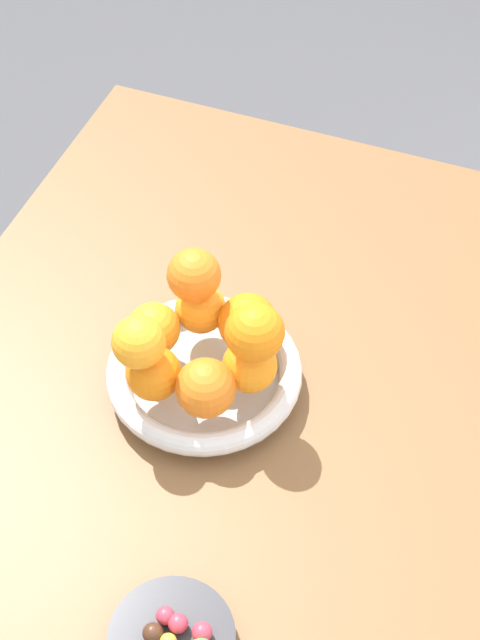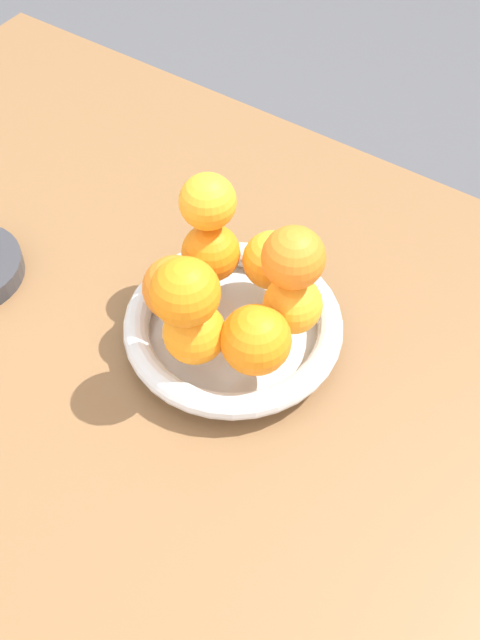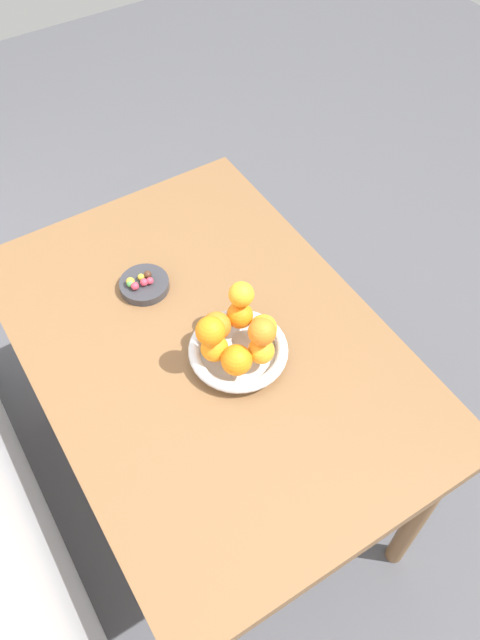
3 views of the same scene
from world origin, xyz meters
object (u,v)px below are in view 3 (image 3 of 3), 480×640
(dining_table, at_px, (209,364))
(orange_4, at_px, (240,315))
(orange_6, at_px, (262,332))
(candy_ball_6, at_px, (141,277))
(candy_dish, at_px, (144,285))
(orange_0, at_px, (214,348))
(candy_ball_2, at_px, (130,282))
(candy_ball_3, at_px, (148,275))
(orange_1, at_px, (237,360))
(candy_ball_5, at_px, (150,281))
(orange_8, at_px, (210,331))
(candy_ball_4, at_px, (144,282))
(orange_7, at_px, (241,294))
(candy_ball_0, at_px, (135,286))
(fruit_bowl, at_px, (238,351))
(candy_ball_1, at_px, (130,283))
(orange_2, at_px, (261,351))
(orange_3, at_px, (264,328))
(orange_5, at_px, (216,326))

(dining_table, xyz_separation_m, orange_4, (-0.02, -0.08, 0.16))
(orange_6, bearing_deg, candy_ball_6, 18.30)
(candy_dish, distance_m, orange_0, 0.29)
(orange_0, xyz_separation_m, candy_ball_2, (0.30, 0.06, -0.04))
(candy_ball_3, bearing_deg, orange_1, -173.88)
(candy_ball_5, bearing_deg, candy_ball_6, 29.45)
(orange_8, xyz_separation_m, candy_ball_4, (0.28, 0.03, -0.10))
(orange_4, height_order, orange_7, orange_7)
(orange_6, relative_size, candy_ball_2, 2.84)
(orange_6, distance_m, candy_ball_0, 0.37)
(orange_6, bearing_deg, candy_ball_2, 22.51)
(fruit_bowl, relative_size, orange_4, 3.68)
(orange_7, distance_m, candy_ball_1, 0.30)
(orange_8, bearing_deg, dining_table, -19.77)
(orange_8, xyz_separation_m, candy_ball_3, (0.29, 0.01, -0.10))
(orange_6, bearing_deg, candy_ball_5, 17.48)
(orange_2, relative_size, candy_ball_6, 3.44)
(candy_ball_4, bearing_deg, orange_1, -170.54)
(orange_4, height_order, orange_8, orange_8)
(candy_ball_3, bearing_deg, candy_ball_0, 111.68)
(candy_ball_1, bearing_deg, orange_6, -156.96)
(orange_1, height_order, orange_2, orange_1)
(candy_dish, bearing_deg, orange_7, -150.73)
(orange_7, xyz_separation_m, orange_8, (-0.05, 0.11, 0.00))
(orange_2, bearing_deg, orange_1, 85.71)
(orange_1, height_order, orange_3, orange_1)
(orange_3, relative_size, orange_5, 0.92)
(orange_0, distance_m, candy_ball_6, 0.30)
(dining_table, height_order, orange_2, orange_2)
(orange_6, xyz_separation_m, candy_ball_1, (0.34, 0.15, -0.10))
(orange_3, xyz_separation_m, candy_ball_0, (0.29, 0.17, -0.04))
(orange_2, distance_m, orange_6, 0.06)
(orange_7, height_order, candy_ball_3, orange_7)
(orange_3, distance_m, orange_5, 0.10)
(candy_ball_0, distance_m, candy_ball_1, 0.01)
(candy_ball_3, bearing_deg, orange_0, -177.10)
(candy_ball_4, bearing_deg, orange_7, -149.09)
(orange_1, height_order, candy_ball_6, orange_1)
(orange_2, height_order, orange_3, orange_3)
(fruit_bowl, height_order, candy_ball_1, candy_ball_1)
(orange_5, relative_size, candy_ball_6, 3.86)
(orange_3, height_order, candy_ball_2, orange_3)
(orange_4, bearing_deg, orange_7, -48.29)
(candy_ball_2, bearing_deg, fruit_bowl, -158.89)
(orange_2, height_order, candy_ball_2, orange_2)
(fruit_bowl, bearing_deg, orange_8, 83.04)
(orange_0, distance_m, orange_1, 0.06)
(fruit_bowl, distance_m, orange_0, 0.07)
(orange_4, xyz_separation_m, candy_ball_0, (0.23, 0.15, -0.04))
(orange_4, distance_m, candy_ball_6, 0.28)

